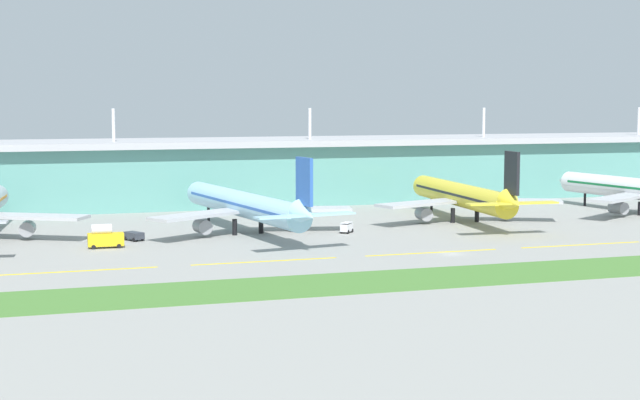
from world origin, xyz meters
The scene contains 12 objects.
ground_plane centered at (0.00, 0.00, 0.00)m, with size 600.00×600.00×0.00m, color gray.
terminal_building centered at (0.00, 101.60, 9.63)m, with size 288.00×34.00×27.85m.
airliner_near_middle centered at (-32.08, 40.40, 6.46)m, with size 48.12×70.21×18.90m.
airliner_far_middle centered at (24.24, 44.75, 6.45)m, with size 48.72×63.93×18.90m.
taxiway_stripe_west centered at (-71.00, 2.61, 0.02)m, with size 28.00×0.70×0.04m, color yellow.
taxiway_stripe_mid_west centered at (-37.00, 2.61, 0.02)m, with size 28.00×0.70×0.04m, color yellow.
taxiway_stripe_centre centered at (-3.00, 2.61, 0.02)m, with size 28.00×0.70×0.04m, color yellow.
taxiway_stripe_mid_east centered at (31.00, 2.61, 0.02)m, with size 28.00×0.70×0.04m, color yellow.
grass_verge centered at (0.00, -22.12, 0.05)m, with size 300.00×18.00×0.10m, color #477A33.
pushback_tug centered at (-57.45, 36.64, 1.10)m, with size 4.23×5.01×1.85m.
fuel_truck centered at (-64.27, 28.15, 2.26)m, with size 7.24×2.79×4.95m.
baggage_cart centered at (-9.95, 34.08, 1.26)m, with size 3.73×3.90×2.48m.
Camera 1 is at (-79.24, -166.61, 29.94)m, focal length 52.91 mm.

